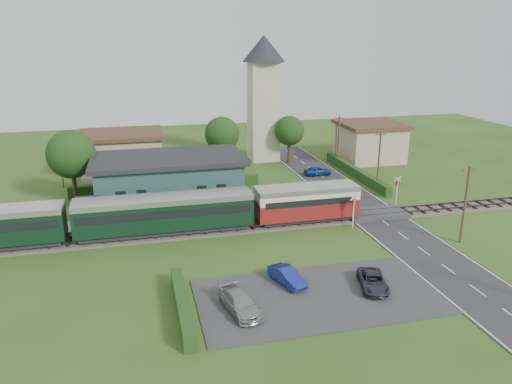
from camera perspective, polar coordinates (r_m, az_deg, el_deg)
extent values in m
plane|color=#2D4C19|center=(46.91, 3.61, -4.59)|extent=(120.00, 120.00, 0.00)
cube|color=#4C443D|center=(48.65, 2.91, -3.62)|extent=(76.00, 3.20, 0.20)
cube|color=#3F3F47|center=(47.89, 3.16, -3.57)|extent=(76.00, 0.08, 0.15)
cube|color=#3F3F47|center=(49.18, 2.67, -2.98)|extent=(76.00, 0.08, 0.15)
cube|color=#28282B|center=(50.64, 14.49, -3.40)|extent=(6.00, 70.00, 0.05)
cube|color=#333335|center=(36.24, 7.06, -11.72)|extent=(17.00, 9.00, 0.08)
cube|color=#333335|center=(52.22, 13.49, -2.44)|extent=(6.20, 3.40, 0.45)
cube|color=gray|center=(49.85, -9.26, -3.15)|extent=(30.00, 3.00, 0.45)
cube|color=beige|center=(49.49, -18.61, -2.27)|extent=(2.00, 2.00, 2.40)
cube|color=#232328|center=(49.09, -18.75, -0.87)|extent=(2.30, 2.30, 0.15)
cube|color=#2B4848|center=(54.66, -9.91, 1.09)|extent=(15.00, 8.00, 4.80)
cube|color=#232328|center=(53.97, -10.06, 3.79)|extent=(16.00, 9.00, 0.50)
cube|color=#232328|center=(51.30, -9.50, -1.52)|extent=(1.20, 0.12, 2.20)
cube|color=black|center=(50.82, -15.19, -0.54)|extent=(1.00, 0.12, 1.20)
cube|color=black|center=(50.79, -12.94, -0.38)|extent=(1.00, 0.12, 1.20)
cube|color=black|center=(51.17, -6.22, 0.11)|extent=(1.00, 0.12, 1.20)
cube|color=black|center=(51.46, -4.02, 0.27)|extent=(1.00, 0.12, 1.20)
cube|color=#232328|center=(49.22, 5.74, -2.82)|extent=(9.00, 2.20, 0.50)
cube|color=maroon|center=(48.88, 5.77, -1.72)|extent=(10.00, 2.80, 1.80)
cube|color=beige|center=(48.48, 5.82, -0.33)|extent=(10.00, 2.82, 0.90)
cube|color=black|center=(48.59, 5.81, -0.72)|extent=(9.00, 2.88, 0.60)
cube|color=#B5B5B5|center=(48.29, 5.84, 0.41)|extent=(10.00, 2.90, 0.45)
cube|color=#232328|center=(46.68, -10.26, -4.19)|extent=(15.20, 2.20, 0.50)
cube|color=black|center=(46.15, -10.36, -2.46)|extent=(16.00, 2.80, 2.60)
cube|color=black|center=(46.01, -10.38, -1.99)|extent=(15.40, 2.86, 0.70)
cube|color=#B5B5B5|center=(45.69, -10.45, -0.81)|extent=(16.00, 2.90, 0.50)
cube|color=beige|center=(72.52, 0.86, 9.14)|extent=(4.00, 4.00, 14.00)
cone|color=#232328|center=(71.75, 0.90, 16.11)|extent=(6.00, 6.00, 3.60)
cube|color=tan|center=(68.11, -15.03, 4.12)|extent=(10.00, 8.00, 5.00)
cube|color=#472D1E|center=(67.55, -15.21, 6.39)|extent=(10.80, 8.80, 0.50)
cube|color=tan|center=(74.90, 12.87, 5.47)|extent=(8.00, 8.00, 5.00)
cube|color=#472D1E|center=(74.39, 13.01, 7.54)|extent=(8.80, 8.80, 0.50)
cube|color=#193814|center=(34.07, -8.41, -12.75)|extent=(0.80, 9.00, 1.20)
cube|color=#193814|center=(65.86, 11.30, 2.23)|extent=(0.80, 18.00, 1.20)
cube|color=#193814|center=(59.46, -10.16, 0.67)|extent=(22.00, 0.80, 1.30)
cylinder|color=#332316|center=(57.93, -20.02, 0.87)|extent=(0.44, 0.44, 4.12)
sphere|color=#143311|center=(57.12, -20.37, 4.07)|extent=(5.20, 5.20, 5.20)
cylinder|color=#332316|center=(67.22, -3.86, 4.01)|extent=(0.44, 0.44, 3.85)
sphere|color=#143311|center=(66.56, -3.92, 6.62)|extent=(4.60, 4.60, 4.60)
cylinder|color=#332316|center=(71.48, 3.79, 4.73)|extent=(0.44, 0.44, 3.58)
sphere|color=#143311|center=(70.89, 3.84, 7.00)|extent=(4.20, 4.20, 4.20)
cylinder|color=#473321|center=(46.97, 22.76, -1.41)|extent=(0.22, 0.22, 7.00)
cube|color=#473321|center=(46.10, 23.23, 2.36)|extent=(1.40, 0.10, 0.10)
cylinder|color=#473321|center=(59.95, 13.85, 3.40)|extent=(0.22, 0.22, 7.00)
cube|color=#473321|center=(59.27, 14.08, 6.40)|extent=(1.40, 0.10, 0.10)
cylinder|color=#473321|center=(70.50, 9.39, 5.77)|extent=(0.22, 0.22, 7.00)
cube|color=#473321|center=(69.93, 9.53, 8.34)|extent=(1.40, 0.10, 0.10)
cylinder|color=silver|center=(48.24, 11.06, -2.35)|extent=(0.12, 0.12, 3.00)
cube|color=#232328|center=(47.88, 11.14, -1.11)|extent=(0.35, 0.18, 0.55)
sphere|color=#FF190C|center=(47.73, 11.21, -0.99)|extent=(0.14, 0.14, 0.14)
sphere|color=#FF190C|center=(47.83, 11.19, -1.33)|extent=(0.14, 0.14, 0.14)
cube|color=silver|center=(47.76, 11.17, -0.66)|extent=(0.84, 0.05, 0.55)
cube|color=silver|center=(47.76, 11.17, -0.66)|extent=(0.84, 0.05, 0.55)
cylinder|color=silver|center=(55.48, 15.78, -0.04)|extent=(0.12, 0.12, 3.00)
cube|color=#232328|center=(55.17, 15.88, 1.05)|extent=(0.35, 0.18, 0.55)
sphere|color=#FF190C|center=(55.03, 15.95, 1.16)|extent=(0.14, 0.14, 0.14)
sphere|color=#FF190C|center=(55.11, 15.92, 0.86)|extent=(0.14, 0.14, 0.14)
cube|color=silver|center=(55.06, 15.91, 1.44)|extent=(0.84, 0.05, 0.55)
cube|color=silver|center=(55.06, 15.91, 1.44)|extent=(0.84, 0.05, 0.55)
cylinder|color=#3F3F47|center=(63.83, -21.35, 2.62)|extent=(0.14, 0.14, 5.00)
sphere|color=orange|center=(63.28, -21.60, 4.80)|extent=(0.30, 0.30, 0.30)
cylinder|color=#3F3F47|center=(75.90, 9.14, 5.85)|extent=(0.14, 0.14, 5.00)
sphere|color=orange|center=(75.44, 9.24, 7.71)|extent=(0.30, 0.30, 0.30)
imported|color=navy|center=(65.62, 7.06, 2.43)|extent=(3.53, 1.44, 1.20)
imported|color=navy|center=(37.35, 3.57, -9.56)|extent=(2.31, 3.80, 1.18)
imported|color=#969696|center=(33.85, -1.83, -12.55)|extent=(2.65, 4.58, 1.25)
imported|color=#2F2D3D|center=(37.63, 13.22, -9.89)|extent=(2.76, 4.27, 1.09)
imported|color=gray|center=(50.50, -0.85, -1.38)|extent=(0.67, 0.51, 1.62)
imported|color=gray|center=(49.76, -14.88, -2.38)|extent=(0.75, 0.85, 1.47)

